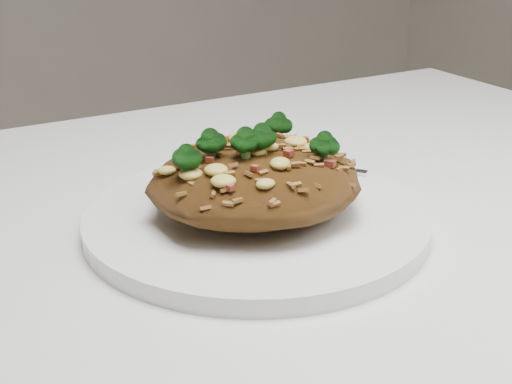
# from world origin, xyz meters

# --- Properties ---
(plate) EXTENTS (0.26, 0.26, 0.01)m
(plate) POSITION_xyz_m (0.10, 0.05, 0.76)
(plate) COLOR white
(plate) RESTS_ON dining_table
(fried_rice) EXTENTS (0.16, 0.15, 0.07)m
(fried_rice) POSITION_xyz_m (0.10, 0.05, 0.80)
(fried_rice) COLOR brown
(fried_rice) RESTS_ON plate
(fork) EXTENTS (0.11, 0.14, 0.00)m
(fork) POSITION_xyz_m (0.17, 0.12, 0.77)
(fork) COLOR silver
(fork) RESTS_ON plate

